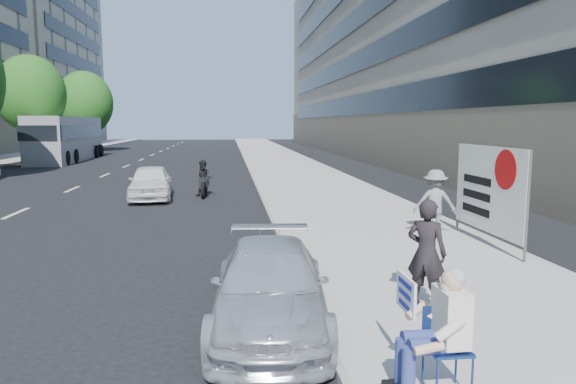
{
  "coord_description": "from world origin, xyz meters",
  "views": [
    {
      "loc": [
        0.24,
        -9.0,
        2.87
      ],
      "look_at": [
        1.49,
        1.66,
        1.41
      ],
      "focal_mm": 32.0,
      "sensor_mm": 36.0,
      "label": 1
    }
  ],
  "objects": [
    {
      "name": "near_building",
      "position": [
        17.0,
        32.0,
        10.0
      ],
      "size": [
        14.0,
        70.0,
        20.0
      ],
      "primitive_type": "cube",
      "color": "gray",
      "rests_on": "ground"
    },
    {
      "name": "motorcycle",
      "position": [
        -0.71,
        11.14,
        0.64
      ],
      "size": [
        0.74,
        2.05,
        1.42
      ],
      "rotation": [
        0.0,
        0.0,
        -0.1
      ],
      "color": "black",
      "rests_on": "ground"
    },
    {
      "name": "white_sedan_near",
      "position": [
        -2.69,
        10.7,
        0.64
      ],
      "size": [
        1.83,
        3.88,
        1.28
      ],
      "primitive_type": "imported",
      "rotation": [
        0.0,
        0.0,
        0.09
      ],
      "color": "white",
      "rests_on": "ground"
    },
    {
      "name": "ground",
      "position": [
        0.0,
        0.0,
        0.0
      ],
      "size": [
        160.0,
        160.0,
        0.0
      ],
      "primitive_type": "plane",
      "color": "black",
      "rests_on": "ground"
    },
    {
      "name": "tree_far_e",
      "position": [
        -13.7,
        44.0,
        4.78
      ],
      "size": [
        5.4,
        5.4,
        7.89
      ],
      "color": "#382616",
      "rests_on": "ground"
    },
    {
      "name": "tree_far_d",
      "position": [
        -13.7,
        30.0,
        4.89
      ],
      "size": [
        4.8,
        4.8,
        7.65
      ],
      "color": "#382616",
      "rests_on": "ground"
    },
    {
      "name": "protest_banner",
      "position": [
        5.97,
        1.69,
        1.4
      ],
      "size": [
        0.08,
        3.06,
        2.2
      ],
      "color": "#4C4C4C",
      "rests_on": "near_sidewalk"
    },
    {
      "name": "parked_sedan",
      "position": [
        0.8,
        -2.0,
        0.57
      ],
      "size": [
        1.9,
        4.02,
        1.13
      ],
      "primitive_type": "imported",
      "rotation": [
        0.0,
        0.0,
        -0.08
      ],
      "color": "silver",
      "rests_on": "ground"
    },
    {
      "name": "seated_protester",
      "position": [
        2.29,
        -4.31,
        0.87
      ],
      "size": [
        0.83,
        1.11,
        1.31
      ],
      "color": "navy",
      "rests_on": "near_sidewalk"
    },
    {
      "name": "near_sidewalk",
      "position": [
        4.0,
        20.0,
        0.07
      ],
      "size": [
        5.0,
        120.0,
        0.15
      ],
      "primitive_type": "cube",
      "color": "#98958E",
      "rests_on": "ground"
    },
    {
      "name": "jogger",
      "position": [
        5.22,
        2.83,
        0.95
      ],
      "size": [
        1.16,
        0.86,
        1.59
      ],
      "primitive_type": "imported",
      "rotation": [
        0.0,
        0.0,
        2.85
      ],
      "color": "slate",
      "rests_on": "near_sidewalk"
    },
    {
      "name": "bus",
      "position": [
        -11.86,
        31.59,
        1.64
      ],
      "size": [
        2.84,
        12.1,
        3.3
      ],
      "rotation": [
        0.0,
        0.0,
        0.02
      ],
      "color": "gray",
      "rests_on": "ground"
    },
    {
      "name": "pedestrian_woman",
      "position": [
        3.13,
        -1.91,
        0.96
      ],
      "size": [
        0.7,
        0.68,
        1.62
      ],
      "primitive_type": "imported",
      "rotation": [
        0.0,
        0.0,
        2.45
      ],
      "color": "black",
      "rests_on": "near_sidewalk"
    }
  ]
}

